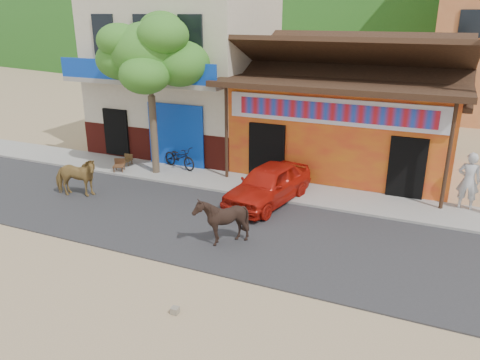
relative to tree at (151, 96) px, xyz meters
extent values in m
plane|color=#9E825B|center=(4.60, -5.80, -3.12)|extent=(120.00, 120.00, 0.00)
cube|color=#28282B|center=(4.60, -3.30, -3.10)|extent=(60.00, 5.00, 0.04)
cube|color=gray|center=(4.60, 0.20, -3.06)|extent=(60.00, 2.00, 0.12)
cube|color=orange|center=(6.60, 4.20, -1.32)|extent=(8.00, 6.00, 3.60)
cube|color=beige|center=(-0.90, 4.20, 0.38)|extent=(7.00, 6.00, 7.00)
imported|color=olive|center=(-1.19, -3.10, -2.39)|extent=(1.79, 1.19, 1.39)
imported|color=black|center=(4.93, -4.28, -2.38)|extent=(1.31, 1.18, 1.39)
imported|color=#B6180D|center=(5.07, -1.00, -2.43)|extent=(2.25, 4.07, 1.31)
imported|color=black|center=(0.60, 0.81, -2.55)|extent=(1.80, 1.06, 0.89)
imported|color=silver|center=(11.09, 0.90, -2.06)|extent=(0.71, 0.49, 1.88)
camera|label=1|loc=(10.04, -14.68, 2.94)|focal=35.00mm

